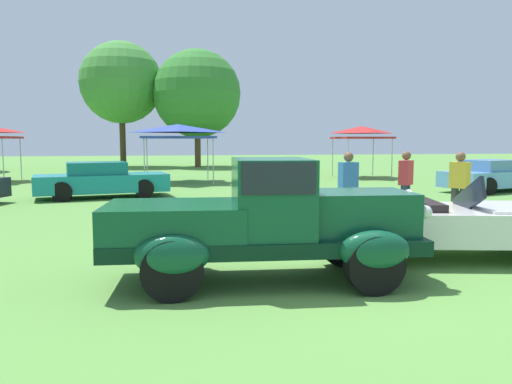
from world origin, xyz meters
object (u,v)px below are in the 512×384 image
neighbor_convertible (459,223)px  spectator_between_cars (406,183)px  show_car_teal (101,180)px  canopy_tent_center_field (178,130)px  show_car_skyblue (492,176)px  canopy_tent_right_field (362,132)px  spectator_near_truck (348,186)px  spectator_by_row (459,186)px  feature_pickup_truck (266,219)px

neighbor_convertible → spectator_between_cars: (1.02, 3.87, 0.33)m
show_car_teal → canopy_tent_center_field: bearing=64.3°
show_car_teal → spectator_between_cars: size_ratio=2.72×
show_car_skyblue → canopy_tent_right_field: size_ratio=1.67×
show_car_skyblue → spectator_near_truck: spectator_near_truck is taller
canopy_tent_center_field → canopy_tent_right_field: bearing=8.4°
neighbor_convertible → show_car_teal: (-7.01, 10.08, 0.02)m
neighbor_convertible → canopy_tent_right_field: (5.34, 17.21, 1.84)m
spectator_near_truck → spectator_by_row: size_ratio=1.00×
show_car_teal → spectator_by_row: spectator_by_row is taller
show_car_teal → spectator_near_truck: 9.33m
feature_pickup_truck → show_car_skyblue: 15.03m
spectator_by_row → canopy_tent_center_field: size_ratio=0.51×
show_car_teal → show_car_skyblue: same height
spectator_between_cars → show_car_teal: bearing=142.3°
spectator_near_truck → canopy_tent_center_field: canopy_tent_center_field is taller
show_car_teal → spectator_near_truck: spectator_near_truck is taller
show_car_teal → spectator_between_cars: 10.15m
canopy_tent_center_field → spectator_near_truck: bearing=-74.5°
neighbor_convertible → show_car_teal: bearing=124.8°
spectator_near_truck → feature_pickup_truck: bearing=-124.2°
spectator_between_cars → canopy_tent_right_field: (4.32, 13.35, 1.51)m
spectator_near_truck → spectator_between_cars: (1.76, 0.70, 0.00)m
spectator_between_cars → spectator_by_row: (0.81, -1.01, 0.00)m
neighbor_convertible → canopy_tent_right_field: canopy_tent_right_field is taller
feature_pickup_truck → show_car_skyblue: size_ratio=0.97×
show_car_teal → spectator_near_truck: bearing=-47.8°
neighbor_convertible → spectator_between_cars: 4.01m
spectator_near_truck → canopy_tent_center_field: (-3.51, 12.63, 1.51)m
show_car_teal → canopy_tent_right_field: canopy_tent_right_field is taller
canopy_tent_right_field → show_car_teal: bearing=-150.0°
show_car_teal → spectator_near_truck: size_ratio=2.72×
feature_pickup_truck → neighbor_convertible: (3.45, 0.81, -0.29)m
show_car_skyblue → spectator_near_truck: bearing=-142.5°
show_car_skyblue → canopy_tent_center_field: canopy_tent_center_field is taller
show_car_skyblue → canopy_tent_center_field: 13.45m
canopy_tent_center_field → spectator_by_row: bearing=-64.9°
neighbor_convertible → show_car_skyblue: 12.09m
canopy_tent_right_field → feature_pickup_truck: bearing=-116.0°
feature_pickup_truck → spectator_by_row: 6.42m
spectator_near_truck → canopy_tent_right_field: (6.09, 14.04, 1.51)m
spectator_between_cars → spectator_by_row: bearing=-51.4°
canopy_tent_right_field → neighbor_convertible: bearing=-107.2°
spectator_by_row → canopy_tent_center_field: 14.38m
spectator_near_truck → canopy_tent_center_field: 13.19m
show_car_teal → canopy_tent_center_field: 6.61m
spectator_by_row → show_car_skyblue: bearing=49.5°
feature_pickup_truck → spectator_by_row: size_ratio=2.60×
feature_pickup_truck → spectator_near_truck: (2.71, 3.98, 0.05)m
show_car_skyblue → spectator_by_row: 8.73m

